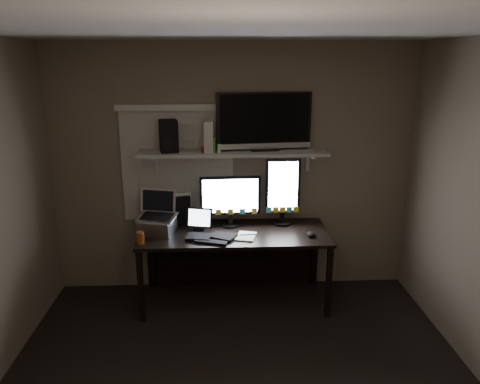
{
  "coord_description": "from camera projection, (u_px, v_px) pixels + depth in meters",
  "views": [
    {
      "loc": [
        -0.13,
        -2.77,
        2.34
      ],
      "look_at": [
        0.05,
        1.25,
        1.18
      ],
      "focal_mm": 35.0,
      "sensor_mm": 36.0,
      "label": 1
    }
  ],
  "objects": [
    {
      "name": "sticky_notes",
      "position": [
        223.0,
        236.0,
        4.39
      ],
      "size": [
        0.34,
        0.27,
        0.0
      ],
      "primitive_type": null,
      "rotation": [
        0.0,
        0.0,
        -0.15
      ],
      "color": "yellow",
      "rests_on": "desk"
    },
    {
      "name": "tv",
      "position": [
        264.0,
        122.0,
        4.45
      ],
      "size": [
        0.93,
        0.27,
        0.55
      ],
      "primitive_type": "cube",
      "rotation": [
        0.0,
        0.0,
        0.12
      ],
      "color": "black",
      "rests_on": "wall_shelf"
    },
    {
      "name": "keyboard",
      "position": [
        211.0,
        237.0,
        4.32
      ],
      "size": [
        0.49,
        0.32,
        0.03
      ],
      "primitive_type": "cube",
      "rotation": [
        0.0,
        0.0,
        -0.33
      ],
      "color": "black",
      "rests_on": "desk"
    },
    {
      "name": "monitor_landscape",
      "position": [
        230.0,
        201.0,
        4.58
      ],
      "size": [
        0.59,
        0.1,
        0.52
      ],
      "primitive_type": "cube",
      "rotation": [
        0.0,
        0.0,
        0.06
      ],
      "color": "black",
      "rests_on": "desk"
    },
    {
      "name": "notepad",
      "position": [
        246.0,
        236.0,
        4.35
      ],
      "size": [
        0.22,
        0.27,
        0.01
      ],
      "primitive_type": "cube",
      "rotation": [
        0.0,
        0.0,
        -0.25
      ],
      "color": "white",
      "rests_on": "desk"
    },
    {
      "name": "window_blinds",
      "position": [
        178.0,
        166.0,
        4.65
      ],
      "size": [
        1.1,
        0.02,
        1.1
      ],
      "primitive_type": "cube",
      "color": "beige",
      "rests_on": "back_wall"
    },
    {
      "name": "tablet",
      "position": [
        199.0,
        219.0,
        4.51
      ],
      "size": [
        0.27,
        0.16,
        0.22
      ],
      "primitive_type": "cube",
      "rotation": [
        0.0,
        0.0,
        -0.24
      ],
      "color": "black",
      "rests_on": "desk"
    },
    {
      "name": "speaker",
      "position": [
        169.0,
        136.0,
        4.4
      ],
      "size": [
        0.2,
        0.23,
        0.3
      ],
      "primitive_type": "cube",
      "rotation": [
        0.0,
        0.0,
        0.21
      ],
      "color": "black",
      "rests_on": "wall_shelf"
    },
    {
      "name": "file_sorter",
      "position": [
        178.0,
        209.0,
        4.67
      ],
      "size": [
        0.27,
        0.17,
        0.31
      ],
      "primitive_type": "cube",
      "rotation": [
        0.0,
        0.0,
        0.27
      ],
      "color": "black",
      "rests_on": "desk"
    },
    {
      "name": "laptop",
      "position": [
        157.0,
        213.0,
        4.41
      ],
      "size": [
        0.41,
        0.36,
        0.39
      ],
      "primitive_type": "cube",
      "rotation": [
        0.0,
        0.0,
        -0.24
      ],
      "color": "silver",
      "rests_on": "desk"
    },
    {
      "name": "back_wall",
      "position": [
        233.0,
        170.0,
        4.7
      ],
      "size": [
        3.6,
        0.0,
        3.6
      ],
      "primitive_type": "plane",
      "rotation": [
        1.57,
        0.0,
        0.0
      ],
      "color": "#6B5D4C",
      "rests_on": "floor"
    },
    {
      "name": "mouse",
      "position": [
        311.0,
        234.0,
        4.37
      ],
      "size": [
        0.1,
        0.13,
        0.04
      ],
      "primitive_type": "ellipsoid",
      "rotation": [
        0.0,
        0.0,
        -0.19
      ],
      "color": "black",
      "rests_on": "desk"
    },
    {
      "name": "game_console",
      "position": [
        208.0,
        136.0,
        4.41
      ],
      "size": [
        0.09,
        0.25,
        0.29
      ],
      "primitive_type": "cube",
      "rotation": [
        0.0,
        0.0,
        0.07
      ],
      "color": "#B9B3A7",
      "rests_on": "wall_shelf"
    },
    {
      "name": "desk",
      "position": [
        234.0,
        244.0,
        4.65
      ],
      "size": [
        1.8,
        0.75,
        0.73
      ],
      "color": "black",
      "rests_on": "floor"
    },
    {
      "name": "ceiling",
      "position": [
        241.0,
        28.0,
        2.62
      ],
      "size": [
        3.6,
        3.6,
        0.0
      ],
      "primitive_type": "plane",
      "rotation": [
        3.14,
        0.0,
        0.0
      ],
      "color": "silver",
      "rests_on": "back_wall"
    },
    {
      "name": "bottles",
      "position": [
        211.0,
        145.0,
        4.37
      ],
      "size": [
        0.22,
        0.05,
        0.14
      ],
      "primitive_type": null,
      "rotation": [
        0.0,
        0.0,
        0.0
      ],
      "color": "#A50F0C",
      "rests_on": "wall_shelf"
    },
    {
      "name": "monitor_portrait",
      "position": [
        283.0,
        191.0,
        4.61
      ],
      "size": [
        0.34,
        0.07,
        0.68
      ],
      "primitive_type": "cube",
      "rotation": [
        0.0,
        0.0,
        0.02
      ],
      "color": "black",
      "rests_on": "desk"
    },
    {
      "name": "cup",
      "position": [
        140.0,
        238.0,
        4.19
      ],
      "size": [
        0.08,
        0.08,
        0.11
      ],
      "primitive_type": "cylinder",
      "rotation": [
        0.0,
        0.0,
        0.13
      ],
      "color": "brown",
      "rests_on": "desk"
    },
    {
      "name": "wall_shelf",
      "position": [
        233.0,
        153.0,
        4.47
      ],
      "size": [
        1.8,
        0.35,
        0.03
      ],
      "primitive_type": "cube",
      "color": "#A3A39F",
      "rests_on": "back_wall"
    }
  ]
}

